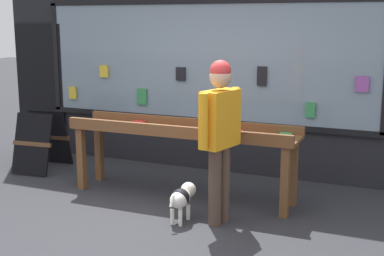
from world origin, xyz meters
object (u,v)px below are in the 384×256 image
at_px(person_browsing, 220,129).
at_px(small_dog, 182,197).
at_px(sandwich_board_sign, 42,140).
at_px(display_table_main, 182,136).

bearing_deg(person_browsing, small_dog, 118.75).
bearing_deg(sandwich_board_sign, display_table_main, -13.03).
height_order(display_table_main, small_dog, display_table_main).
bearing_deg(person_browsing, display_table_main, 61.67).
bearing_deg(sandwich_board_sign, person_browsing, -22.68).
relative_size(person_browsing, sandwich_board_sign, 2.07).
xyz_separation_m(small_dog, sandwich_board_sign, (-2.73, 1.05, 0.17)).
relative_size(display_table_main, sandwich_board_sign, 3.38).
distance_m(display_table_main, person_browsing, 1.01).
bearing_deg(small_dog, display_table_main, 25.63).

